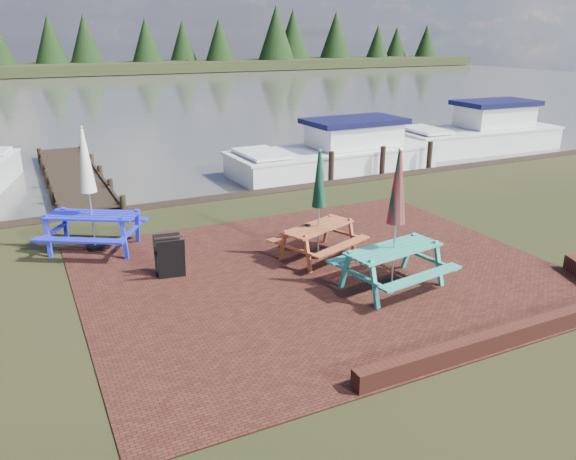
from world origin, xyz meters
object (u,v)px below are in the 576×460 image
(picnic_table_teal, at_px, (394,242))
(jetty, at_px, (74,175))
(picnic_table_red, at_px, (319,221))
(boat_far, at_px, (480,135))
(chalkboard, at_px, (170,257))
(picnic_table_blue, at_px, (91,209))
(boat_near, at_px, (337,155))

(picnic_table_teal, relative_size, jetty, 0.28)
(picnic_table_teal, relative_size, picnic_table_red, 1.13)
(picnic_table_teal, height_order, jetty, picnic_table_teal)
(boat_far, bearing_deg, picnic_table_teal, 132.63)
(picnic_table_red, xyz_separation_m, chalkboard, (-3.07, 0.32, -0.37))
(picnic_table_blue, relative_size, boat_far, 0.37)
(chalkboard, distance_m, boat_near, 10.43)
(jetty, height_order, boat_near, boat_near)
(picnic_table_red, relative_size, picnic_table_blue, 0.86)
(picnic_table_teal, distance_m, boat_near, 10.08)
(picnic_table_teal, xyz_separation_m, jetty, (-4.37, 11.41, -0.79))
(picnic_table_teal, height_order, chalkboard, picnic_table_teal)
(chalkboard, relative_size, boat_far, 0.12)
(picnic_table_blue, distance_m, boat_near, 10.09)
(picnic_table_blue, height_order, chalkboard, picnic_table_blue)
(picnic_table_teal, bearing_deg, boat_far, 31.79)
(boat_near, bearing_deg, picnic_table_red, 145.08)
(picnic_table_red, distance_m, boat_near, 8.65)
(picnic_table_teal, bearing_deg, picnic_table_red, 96.36)
(boat_near, xyz_separation_m, boat_far, (7.39, 0.73, 0.06))
(picnic_table_teal, bearing_deg, chalkboard, 139.48)
(jetty, xyz_separation_m, boat_far, (15.99, -1.54, 0.35))
(picnic_table_blue, relative_size, boat_near, 0.36)
(jetty, height_order, boat_far, boat_far)
(jetty, distance_m, boat_far, 16.07)
(picnic_table_teal, xyz_separation_m, boat_near, (4.23, 9.14, -0.50))
(chalkboard, xyz_separation_m, boat_near, (7.81, 6.90, -0.03))
(jetty, bearing_deg, picnic_table_teal, -69.04)
(picnic_table_red, xyz_separation_m, boat_near, (4.74, 7.23, -0.40))
(picnic_table_red, relative_size, boat_far, 0.32)
(boat_near, bearing_deg, picnic_table_blue, 116.19)
(chalkboard, bearing_deg, picnic_table_teal, -23.63)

